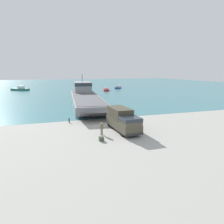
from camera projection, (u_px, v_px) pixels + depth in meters
The scene contains 10 objects.
ground_plane at pixel (108, 125), 35.16m from camera, with size 240.00×240.00×0.00m, color #A8A59E.
water_surface at pixel (57, 86), 123.23m from camera, with size 240.00×180.00×0.01m, color teal.
landing_craft at pixel (85, 95), 60.46m from camera, with size 11.35×40.97×7.46m.
military_truck at pixel (123, 120), 31.46m from camera, with size 2.62×7.89×3.18m.
soldier_on_ramp at pixel (102, 127), 29.55m from camera, with size 0.47×0.30×1.80m.
moored_boat_a at pixel (106, 89), 94.13m from camera, with size 3.83×7.22×1.53m.
moored_boat_b at pixel (118, 87), 106.34m from camera, with size 5.61×8.05×1.42m.
moored_boat_c at pixel (20, 89), 94.26m from camera, with size 7.91×6.45×2.03m.
mooring_bollard at pixel (69, 120), 36.57m from camera, with size 0.23×0.23×0.78m.
cargo_crate at pixel (101, 139), 27.11m from camera, with size 0.54×0.65×0.54m, color #3D4C33.
Camera 1 is at (-10.33, -32.55, 8.64)m, focal length 35.00 mm.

